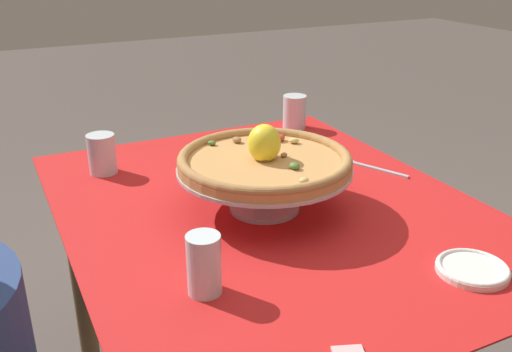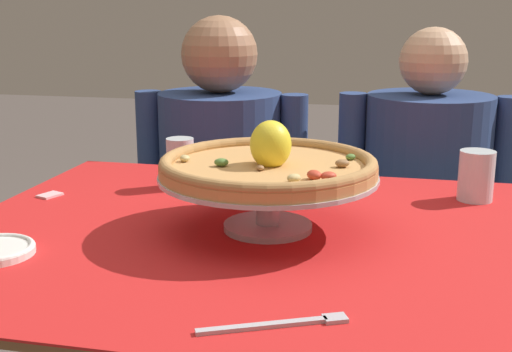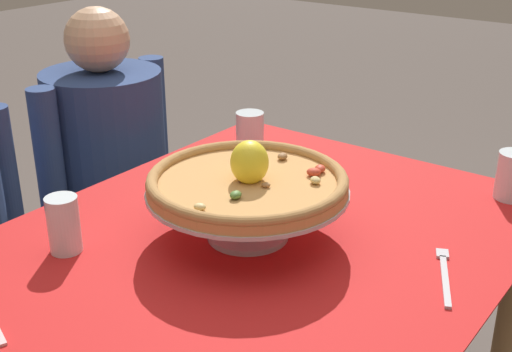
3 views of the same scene
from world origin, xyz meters
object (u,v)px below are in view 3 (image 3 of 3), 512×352
object	(u,v)px
water_glass_back_right	(250,134)
pizza	(248,180)
dinner_fork	(444,273)
water_glass_back_left	(64,228)
diner_right	(111,189)
pizza_stand	(248,201)

from	to	relation	value
water_glass_back_right	pizza	bearing A→B (deg)	-143.51
pizza	dinner_fork	xyz separation A→B (m)	(0.10, -0.39, -0.13)
water_glass_back_left	diner_right	bearing A→B (deg)	42.63
pizza_stand	water_glass_back_left	xyz separation A→B (m)	(-0.26, 0.26, -0.03)
water_glass_back_left	dinner_fork	distance (m)	0.74
water_glass_back_left	pizza_stand	bearing A→B (deg)	-44.40
dinner_fork	diner_right	size ratio (longest dim) A/B	0.17
pizza_stand	dinner_fork	bearing A→B (deg)	-75.57
water_glass_back_left	diner_right	size ratio (longest dim) A/B	0.10
pizza_stand	dinner_fork	size ratio (longest dim) A/B	2.12
water_glass_back_right	dinner_fork	xyz separation A→B (m)	(-0.30, -0.68, -0.05)
diner_right	dinner_fork	bearing A→B (deg)	-100.25
pizza_stand	water_glass_back_left	distance (m)	0.37
pizza_stand	pizza	size ratio (longest dim) A/B	1.02
diner_right	water_glass_back_right	bearing A→B (deg)	-79.54
pizza_stand	water_glass_back_left	world-z (taller)	water_glass_back_left
diner_right	pizza_stand	bearing A→B (deg)	-111.67
water_glass_back_right	diner_right	distance (m)	0.56
pizza_stand	diner_right	bearing A→B (deg)	68.33
pizza_stand	diner_right	size ratio (longest dim) A/B	0.37
pizza	water_glass_back_left	distance (m)	0.37
pizza_stand	dinner_fork	world-z (taller)	pizza_stand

